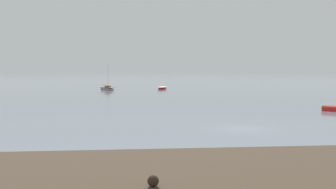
# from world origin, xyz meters

# --- Properties ---
(ground_plane) EXTENTS (800.00, 800.00, 0.00)m
(ground_plane) POSITION_xyz_m (0.00, 0.00, 0.00)
(ground_plane) COLOR gray
(tidal_rock_near) EXTENTS (0.46, 0.46, 0.46)m
(tidal_rock_near) POSITION_xyz_m (-8.12, -15.19, 0.39)
(tidal_rock_near) COLOR #2D2116
(tidal_rock_near) RESTS_ON mudflat_shore
(sailboat_moored_0) EXTENTS (4.15, 5.15, 5.74)m
(sailboat_moored_0) POSITION_xyz_m (-14.01, 56.48, 0.25)
(sailboat_moored_0) COLOR gray
(sailboat_moored_0) RESTS_ON ground
(rowboat_moored_3) EXTENTS (2.94, 4.78, 0.71)m
(rowboat_moored_3) POSITION_xyz_m (-1.67, 59.05, 0.19)
(rowboat_moored_3) COLOR red
(rowboat_moored_3) RESTS_ON ground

